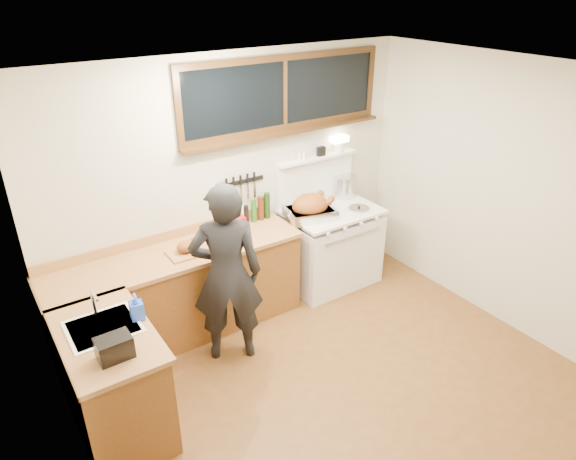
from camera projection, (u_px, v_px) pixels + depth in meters
ground_plane at (338, 386)px, 4.47m from camera, size 4.00×3.50×0.02m
room_shell at (347, 214)px, 3.72m from camera, size 4.10×3.60×2.65m
counter_back at (180, 293)px, 4.94m from camera, size 2.44×0.64×1.00m
counter_left at (113, 381)px, 3.88m from camera, size 0.64×1.09×0.90m
sink_unit at (104, 333)px, 3.77m from camera, size 0.50×0.45×0.37m
vintage_stove at (330, 244)px, 5.80m from camera, size 1.02×0.74×1.61m
back_window at (285, 102)px, 5.11m from camera, size 2.32×0.13×0.77m
left_doorway at (107, 446)px, 2.58m from camera, size 0.02×1.04×2.17m
knife_strip at (242, 183)px, 5.20m from camera, size 0.46×0.03×0.28m
man at (227, 275)px, 4.47m from camera, size 0.74×0.64×1.72m
soap_bottle at (136, 307)px, 3.79m from camera, size 0.11×0.11×0.21m
toaster at (114, 348)px, 3.42m from camera, size 0.23×0.16×0.16m
cutting_board at (187, 249)px, 4.71m from camera, size 0.35×0.26×0.13m
roast_turkey at (311, 208)px, 5.39m from camera, size 0.57×0.48×0.26m
stockpot at (344, 186)px, 5.89m from camera, size 0.33×0.33×0.25m
saucepan at (318, 198)px, 5.75m from camera, size 0.20×0.29×0.12m
pot_lid at (359, 208)px, 5.60m from camera, size 0.25×0.25×0.04m
coffee_tin at (240, 225)px, 5.10m from camera, size 0.11×0.09×0.16m
pitcher at (241, 214)px, 5.27m from camera, size 0.13×0.13×0.19m
bottle_cluster at (253, 211)px, 5.28m from camera, size 0.48×0.07×0.28m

